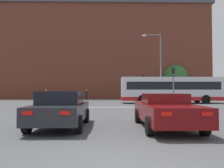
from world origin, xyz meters
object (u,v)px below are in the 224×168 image
Objects in this scene: traffic_light_near_right at (173,80)px; street_lamp_junction at (158,61)px; pedestrian_walking_east at (46,93)px; car_saloon_left at (61,109)px; bus_crossing_lead at (171,89)px; pedestrian_walking_west at (46,94)px; car_roadster_right at (165,110)px; pedestrian_waiting at (87,94)px; traffic_light_far_right at (143,83)px.

traffic_light_near_right is 6.19m from street_lamp_junction.
traffic_light_near_right is 2.08× the size of pedestrian_walking_east.
traffic_light_near_right is 21.44m from pedestrian_walking_east.
car_saloon_left is 19.29m from bus_crossing_lead.
street_lamp_junction is at bearing 50.11° from pedestrian_walking_west.
car_roadster_right is 0.56× the size of street_lamp_junction.
traffic_light_near_right reaches higher than car_saloon_left.
pedestrian_waiting is at bearing 134.49° from street_lamp_junction.
street_lamp_junction is 19.40m from pedestrian_walking_west.
pedestrian_waiting is (-9.60, 9.77, -4.12)m from street_lamp_junction.
car_roadster_right is at bearing -102.16° from street_lamp_junction.
pedestrian_walking_east is at bearing 62.28° from bus_crossing_lead.
bus_crossing_lead is 20.48m from pedestrian_walking_west.
car_saloon_left is 2.40× the size of pedestrian_walking_east.
street_lamp_junction is at bearing -87.16° from traffic_light_far_right.
pedestrian_waiting is 6.68m from pedestrian_walking_west.
bus_crossing_lead is 3.78m from street_lamp_junction.
traffic_light_near_right reaches higher than pedestrian_waiting.
pedestrian_walking_east is (-6.31, -1.31, 0.07)m from pedestrian_waiting.
bus_crossing_lead reaches higher than pedestrian_walking_west.
pedestrian_walking_east is at bearing -34.04° from pedestrian_waiting.
car_roadster_right is at bearing 56.14° from pedestrian_waiting.
car_roadster_right is at bearing -3.10° from car_saloon_left.
car_saloon_left is at bearing -114.65° from street_lamp_junction.
street_lamp_junction is at bearing 88.73° from pedestrian_waiting.
traffic_light_far_right is at bearing 92.84° from street_lamp_junction.
pedestrian_walking_east is (-12.09, 26.15, 0.35)m from car_roadster_right.
bus_crossing_lead is 7.02× the size of pedestrian_waiting.
car_saloon_left is 0.89× the size of car_roadster_right.
car_roadster_right is (4.19, -0.24, -0.05)m from car_saloon_left.
pedestrian_waiting is 0.94× the size of pedestrian_walking_east.
car_roadster_right is 26.42m from traffic_light_far_right.
pedestrian_walking_west is (-16.48, 15.31, -1.57)m from traffic_light_near_right.
street_lamp_junction is 5.07× the size of pedestrian_waiting.
traffic_light_far_right is at bearing 125.88° from pedestrian_waiting.
pedestrian_walking_west is at bearing -45.05° from pedestrian_waiting.
pedestrian_waiting is at bearing 93.57° from car_saloon_left.
street_lamp_junction reaches higher than bus_crossing_lead.
bus_crossing_lead is at bearing -88.33° from pedestrian_walking_east.
pedestrian_walking_east is at bearing 115.23° from car_roadster_right.
pedestrian_waiting is (-9.80, 15.39, -1.52)m from traffic_light_near_right.
car_saloon_left is 27.04m from traffic_light_far_right.
traffic_light_near_right is (-1.20, -4.99, 0.86)m from bus_crossing_lead.
traffic_light_far_right is (-0.62, 14.04, 0.29)m from traffic_light_near_right.
pedestrian_walking_east reaches higher than pedestrian_walking_west.
traffic_light_far_right reaches higher than car_saloon_left.
bus_crossing_lead is 19.55m from pedestrian_walking_east.
car_roadster_right is 1.15× the size of traffic_light_far_right.
bus_crossing_lead is (5.21, 17.06, 0.94)m from car_roadster_right.
traffic_light_far_right reaches higher than bus_crossing_lead.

